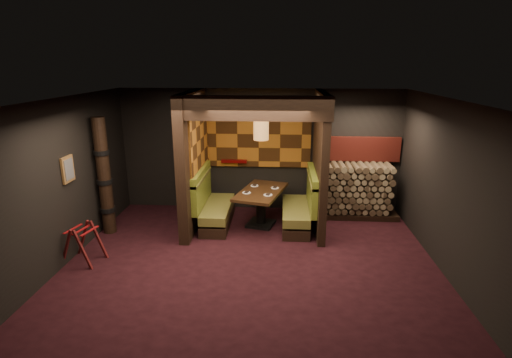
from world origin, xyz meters
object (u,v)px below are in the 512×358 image
object	(u,v)px
booth_bench_right	(300,209)
pendant_lamp	(261,129)
booth_bench_left	(213,207)
luggage_rack	(83,242)
totem_column	(104,177)
firewood_stack	(359,190)
dining_table	(261,201)

from	to	relation	value
booth_bench_right	pendant_lamp	size ratio (longest dim) A/B	1.67
booth_bench_left	pendant_lamp	xyz separation A→B (m)	(1.05, -0.04, 1.72)
booth_bench_left	pendant_lamp	bearing A→B (deg)	-2.11
luggage_rack	totem_column	bearing A→B (deg)	93.60
booth_bench_left	booth_bench_right	distance (m)	1.89
firewood_stack	pendant_lamp	bearing A→B (deg)	-161.45
booth_bench_right	totem_column	world-z (taller)	totem_column
booth_bench_right	booth_bench_left	bearing A→B (deg)	180.00
pendant_lamp	luggage_rack	world-z (taller)	pendant_lamp
dining_table	firewood_stack	size ratio (longest dim) A/B	0.96
pendant_lamp	totem_column	size ratio (longest dim) A/B	0.40
luggage_rack	totem_column	size ratio (longest dim) A/B	0.32
dining_table	booth_bench_right	bearing A→B (deg)	-0.77
dining_table	pendant_lamp	world-z (taller)	pendant_lamp
luggage_rack	firewood_stack	distance (m)	5.83
booth_bench_left	luggage_rack	size ratio (longest dim) A/B	2.10
totem_column	booth_bench_right	bearing A→B (deg)	7.86
booth_bench_left	pendant_lamp	distance (m)	2.01
dining_table	luggage_rack	xyz separation A→B (m)	(-3.05, -1.83, -0.19)
dining_table	pendant_lamp	xyz separation A→B (m)	(0.00, -0.05, 1.56)
luggage_rack	firewood_stack	xyz separation A→B (m)	(5.25, 2.52, 0.25)
pendant_lamp	firewood_stack	bearing A→B (deg)	18.55
booth_bench_right	dining_table	bearing A→B (deg)	179.23
booth_bench_right	dining_table	distance (m)	0.86
booth_bench_left	booth_bench_right	xyz separation A→B (m)	(1.89, 0.00, 0.00)
luggage_rack	booth_bench_right	bearing A→B (deg)	25.04
booth_bench_right	totem_column	size ratio (longest dim) A/B	0.67
firewood_stack	totem_column	bearing A→B (deg)	-166.81
booth_bench_left	pendant_lamp	world-z (taller)	pendant_lamp
booth_bench_right	totem_column	distance (m)	4.10
booth_bench_left	firewood_stack	size ratio (longest dim) A/B	0.92
booth_bench_left	booth_bench_right	size ratio (longest dim) A/B	1.00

